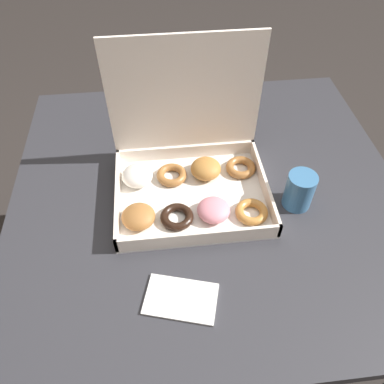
% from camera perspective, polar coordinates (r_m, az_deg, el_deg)
% --- Properties ---
extents(ground_plane, '(8.00, 8.00, 0.00)m').
position_cam_1_polar(ground_plane, '(1.60, 1.61, -16.71)').
color(ground_plane, '#2D2826').
extents(dining_table, '(1.04, 1.00, 0.70)m').
position_cam_1_polar(dining_table, '(1.08, 2.30, -2.77)').
color(dining_table, '#2D2D33').
rests_on(dining_table, ground_plane).
extents(donut_box, '(0.39, 0.32, 0.37)m').
position_cam_1_polar(donut_box, '(0.97, -0.69, 3.62)').
color(donut_box, silver).
rests_on(donut_box, dining_table).
extents(coffee_mug, '(0.07, 0.07, 0.10)m').
position_cam_1_polar(coffee_mug, '(0.97, 16.07, 0.29)').
color(coffee_mug, teal).
rests_on(coffee_mug, dining_table).
extents(paper_napkin, '(0.17, 0.13, 0.01)m').
position_cam_1_polar(paper_napkin, '(0.83, -1.69, -15.97)').
color(paper_napkin, white).
rests_on(paper_napkin, dining_table).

